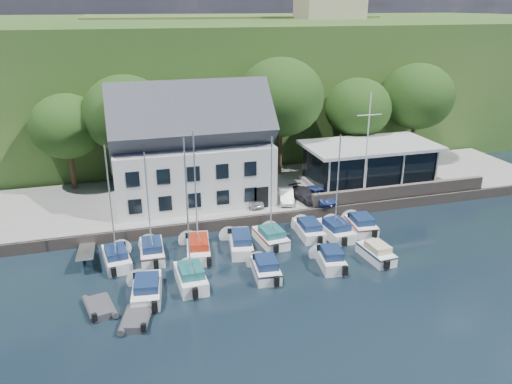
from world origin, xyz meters
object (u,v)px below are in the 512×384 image
at_px(car_white, 286,196).
at_px(boat_r2_4, 376,251).
at_px(car_silver, 250,199).
at_px(boat_r1_7, 361,222).
at_px(boat_r1_3, 241,240).
at_px(dinghy_0, 100,306).
at_px(boat_r1_2, 196,201).
at_px(harbor_building, 191,154).
at_px(boat_r2_2, 266,266).
at_px(dinghy_1, 136,317).
at_px(flagpole, 367,147).
at_px(boat_r1_0, 111,211).
at_px(boat_r2_1, 188,222).
at_px(car_blue, 319,195).
at_px(boat_r1_1, 148,203).
at_px(club_pavilion, 369,163).
at_px(boat_r2_3, 330,257).
at_px(boat_r2_0, 147,287).
at_px(boat_r1_6, 338,185).
at_px(boat_r1_5, 309,228).
at_px(car_dgrey, 305,195).
at_px(boat_r1_4, 271,194).

relative_size(car_white, boat_r2_4, 0.71).
bearing_deg(car_silver, boat_r1_7, -47.51).
distance_m(boat_r1_3, dinghy_0, 12.20).
height_order(boat_r1_2, boat_r1_3, boat_r1_2).
bearing_deg(car_silver, harbor_building, 136.40).
height_order(boat_r2_2, dinghy_1, boat_r2_2).
height_order(flagpole, boat_r2_4, flagpole).
xyz_separation_m(boat_r1_0, boat_r2_1, (4.83, -4.47, 0.42)).
xyz_separation_m(car_blue, boat_r1_1, (-15.78, -4.93, 2.83)).
bearing_deg(club_pavilion, dinghy_0, -151.10).
distance_m(boat_r2_2, boat_r2_3, 5.00).
distance_m(car_silver, boat_r2_0, 15.37).
relative_size(car_white, dinghy_1, 1.18).
relative_size(car_silver, boat_r1_3, 0.51).
bearing_deg(boat_r1_6, flagpole, 39.34).
relative_size(boat_r1_2, boat_r2_1, 0.93).
bearing_deg(dinghy_1, club_pavilion, 48.75).
height_order(flagpole, boat_r1_3, flagpole).
xyz_separation_m(boat_r1_3, boat_r2_3, (5.66, -4.55, 0.02)).
relative_size(boat_r1_5, boat_r1_6, 0.63).
bearing_deg(car_dgrey, car_white, 159.60).
relative_size(boat_r2_0, dinghy_1, 1.91).
relative_size(harbor_building, boat_r2_4, 2.93).
bearing_deg(harbor_building, boat_r2_2, -78.40).
xyz_separation_m(boat_r1_1, dinghy_0, (-3.85, -6.32, -4.13)).
bearing_deg(car_silver, dinghy_0, -149.40).
bearing_deg(boat_r1_1, car_white, 26.09).
distance_m(car_white, boat_r1_3, 8.70).
bearing_deg(boat_r1_3, dinghy_1, -128.38).
relative_size(boat_r1_5, boat_r2_4, 1.16).
xyz_separation_m(car_silver, boat_r1_4, (-0.02, -6.09, 2.68)).
bearing_deg(boat_r1_2, boat_r1_5, 12.67).
distance_m(harbor_building, boat_r2_2, 14.87).
distance_m(car_silver, dinghy_1, 18.01).
xyz_separation_m(flagpole, boat_r1_2, (-16.62, -4.83, -1.58)).
distance_m(boat_r1_5, dinghy_1, 16.98).
bearing_deg(boat_r1_5, boat_r1_2, -172.34).
xyz_separation_m(boat_r1_2, boat_r1_3, (3.38, -0.08, -3.68)).
bearing_deg(dinghy_0, boat_r1_5, 8.64).
xyz_separation_m(boat_r1_2, dinghy_1, (-5.21, -7.76, -4.06)).
distance_m(car_blue, boat_r1_4, 8.57).
bearing_deg(boat_r2_2, car_white, 69.11).
height_order(boat_r1_1, dinghy_1, boat_r1_1).
distance_m(club_pavilion, boat_r2_3, 16.96).
height_order(car_white, dinghy_1, car_white).
height_order(boat_r1_0, boat_r1_1, boat_r1_1).
relative_size(boat_r1_2, dinghy_1, 2.96).
distance_m(boat_r1_6, boat_r2_3, 6.40).
relative_size(car_blue, boat_r1_3, 0.58).
bearing_deg(harbor_building, car_silver, -31.77).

